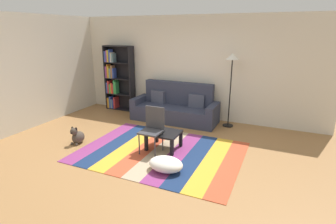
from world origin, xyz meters
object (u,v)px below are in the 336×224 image
couch (175,108)px  bookshelf (116,79)px  folding_chair (153,126)px  standing_lamp (232,66)px  dog (77,136)px  tv_remote (163,131)px  coffee_table (164,135)px  pouf (166,164)px

couch → bookshelf: bearing=172.0°
couch → folding_chair: size_ratio=2.51×
standing_lamp → folding_chair: bearing=-117.0°
couch → bookshelf: 2.14m
couch → folding_chair: 1.98m
couch → dog: couch is taller
tv_remote → folding_chair: bearing=-137.6°
folding_chair → tv_remote: bearing=113.4°
couch → coffee_table: size_ratio=3.56×
coffee_table → folding_chair: size_ratio=0.71×
couch → dog: (-1.30, -2.27, -0.18)m
dog → couch: bearing=60.2°
coffee_table → tv_remote: size_ratio=4.23×
dog → tv_remote: dog is taller
couch → standing_lamp: bearing=5.4°
dog → tv_remote: 1.86m
pouf → coffee_table: bearing=117.3°
couch → bookshelf: size_ratio=1.19×
standing_lamp → coffee_table: bearing=-115.6°
bookshelf → dog: 2.76m
pouf → tv_remote: tv_remote is taller
bookshelf → coffee_table: size_ratio=2.99×
bookshelf → folding_chair: (2.37, -2.22, -0.38)m
bookshelf → pouf: 4.16m
pouf → dog: bearing=172.5°
dog → standing_lamp: (2.69, 2.40, 1.34)m
bookshelf → tv_remote: bookshelf is taller
tv_remote → standing_lamp: bearing=47.1°
standing_lamp → folding_chair: 2.51m
couch → tv_remote: 1.79m
bookshelf → standing_lamp: 3.48m
pouf → folding_chair: (-0.56, 0.62, 0.40)m
bookshelf → coffee_table: bearing=-39.0°
dog → folding_chair: size_ratio=0.44×
standing_lamp → pouf: bearing=-100.3°
tv_remote → pouf: bearing=-78.6°
coffee_table → dog: size_ratio=1.60×
bookshelf → standing_lamp: size_ratio=1.05×
dog → bookshelf: bearing=106.0°
folding_chair → standing_lamp: bearing=117.6°
coffee_table → folding_chair: bearing=-129.3°
pouf → couch: bearing=109.3°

